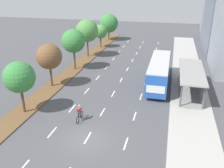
% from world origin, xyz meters
% --- Properties ---
extents(ground_plane, '(140.00, 140.00, 0.00)m').
position_xyz_m(ground_plane, '(0.00, 0.00, 0.00)').
color(ground_plane, '#4C4C51').
extents(median_strip, '(2.60, 52.00, 0.12)m').
position_xyz_m(median_strip, '(-8.30, 20.00, 0.06)').
color(median_strip, brown).
rests_on(median_strip, ground).
extents(sidewalk_right, '(4.50, 52.00, 0.15)m').
position_xyz_m(sidewalk_right, '(9.25, 20.00, 0.07)').
color(sidewalk_right, '#ADAAA3').
rests_on(sidewalk_right, ground).
extents(lane_divider_left, '(0.14, 45.29, 0.01)m').
position_xyz_m(lane_divider_left, '(-3.50, 17.15, 0.00)').
color(lane_divider_left, white).
rests_on(lane_divider_left, ground).
extents(lane_divider_center, '(0.14, 45.29, 0.01)m').
position_xyz_m(lane_divider_center, '(0.00, 17.15, 0.00)').
color(lane_divider_center, white).
rests_on(lane_divider_center, ground).
extents(lane_divider_right, '(0.14, 45.29, 0.01)m').
position_xyz_m(lane_divider_right, '(3.50, 17.15, 0.00)').
color(lane_divider_right, white).
rests_on(lane_divider_right, ground).
extents(bus_shelter, '(2.90, 9.87, 2.86)m').
position_xyz_m(bus_shelter, '(9.53, 12.51, 1.87)').
color(bus_shelter, gray).
rests_on(bus_shelter, sidewalk_right).
extents(bus, '(2.54, 11.29, 3.37)m').
position_xyz_m(bus, '(5.25, 14.36, 2.07)').
color(bus, '#2356B2').
rests_on(bus, ground).
extents(cyclist, '(0.46, 1.82, 1.71)m').
position_xyz_m(cyclist, '(-1.78, 2.90, 0.79)').
color(cyclist, black).
rests_on(cyclist, ground).
extents(median_tree_nearest, '(3.23, 3.23, 5.58)m').
position_xyz_m(median_tree_nearest, '(-8.07, 2.95, 4.07)').
color(median_tree_nearest, brown).
rests_on(median_tree_nearest, median_strip).
extents(median_tree_second, '(3.31, 3.31, 5.70)m').
position_xyz_m(median_tree_second, '(-8.50, 10.18, 4.15)').
color(median_tree_second, brown).
rests_on(median_tree_second, median_strip).
extents(median_tree_third, '(3.63, 3.63, 6.29)m').
position_xyz_m(median_tree_third, '(-8.11, 17.40, 4.58)').
color(median_tree_third, brown).
rests_on(median_tree_third, median_strip).
extents(median_tree_fourth, '(4.04, 4.04, 6.75)m').
position_xyz_m(median_tree_fourth, '(-8.43, 24.62, 4.84)').
color(median_tree_fourth, brown).
rests_on(median_tree_fourth, median_strip).
extents(median_tree_fifth, '(2.83, 2.83, 4.72)m').
position_xyz_m(median_tree_fifth, '(-8.09, 31.85, 3.41)').
color(median_tree_fifth, brown).
rests_on(median_tree_fifth, median_strip).
extents(median_tree_farthest, '(4.31, 4.31, 6.05)m').
position_xyz_m(median_tree_farthest, '(-8.19, 39.07, 4.01)').
color(median_tree_farthest, brown).
rests_on(median_tree_farthest, median_strip).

